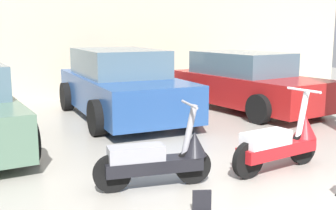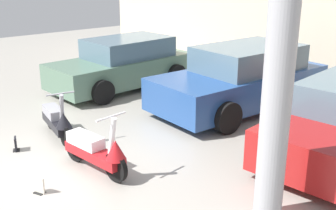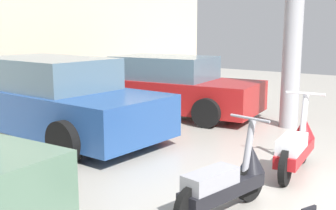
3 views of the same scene
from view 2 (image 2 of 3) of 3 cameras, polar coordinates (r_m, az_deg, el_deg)
The scene contains 9 objects.
ground_plane at distance 7.61m, azimuth -17.08°, elevation -8.11°, with size 28.00×28.00×0.00m, color #9E998E.
wall_back at distance 12.48m, azimuth 19.62°, elevation 10.90°, with size 19.60×0.12×3.76m, color beige.
scooter_front_left at distance 8.64m, azimuth -14.76°, elevation -1.99°, with size 1.48×0.59×1.04m.
scooter_front_right at distance 7.08m, azimuth -9.63°, elevation -6.07°, with size 1.58×0.57×1.10m.
car_rear_left at distance 11.86m, azimuth -6.05°, elevation 5.51°, with size 2.14×4.15×1.38m.
car_rear_center at distance 10.19m, azimuth 9.97°, elevation 3.50°, with size 2.23×4.45×1.49m.
placard_near_left_scooter at distance 8.36m, azimuth -19.92°, elevation -5.09°, with size 0.20×0.17×0.26m.
placard_near_right_scooter at distance 6.78m, azimuth -17.10°, elevation -10.47°, with size 0.20×0.18×0.26m.
support_column_side at distance 5.36m, azimuth 14.64°, elevation 2.50°, with size 0.38×0.38×3.76m, color #99999E.
Camera 2 is at (6.41, -2.42, 3.30)m, focal length 45.00 mm.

